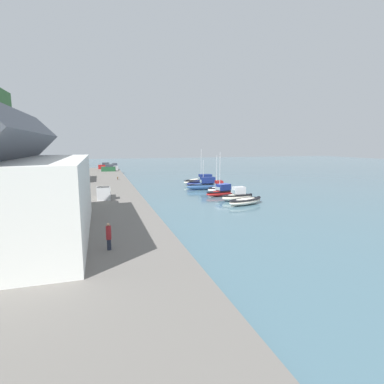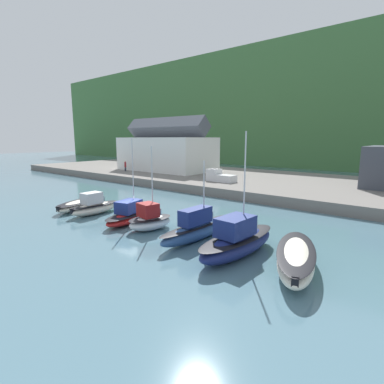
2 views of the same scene
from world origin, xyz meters
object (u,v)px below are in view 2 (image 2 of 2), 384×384
Objects in this scene: moored_boat_5 at (238,241)px; person_on_quay at (125,166)px; moored_boat_4 at (198,228)px; pickup_truck_0 at (219,176)px; moored_boat_1 at (94,206)px; moored_boat_0 at (79,204)px; moored_boat_6 at (296,258)px; moored_boat_2 at (131,214)px; moored_boat_3 at (150,220)px.

moored_boat_5 is 45.54m from person_on_quay.
moored_boat_4 reaches higher than pickup_truck_0.
moored_boat_0 is at bearing 173.84° from moored_boat_1.
moored_boat_5 is 3.98m from moored_boat_6.
moored_boat_1 is 13.66m from moored_boat_4.
moored_boat_4 is (16.94, 0.47, 0.41)m from moored_boat_0.
moored_boat_5 is (12.35, -0.75, 0.26)m from moored_boat_2.
moored_boat_4 is (8.18, 0.16, 0.18)m from moored_boat_2.
person_on_quay is at bearing 133.86° from moored_boat_6.
moored_boat_3 is 4.97m from moored_boat_4.
moored_boat_5 is at bearing -11.28° from moored_boat_4.
moored_boat_5 is at bearing -3.41° from moored_boat_1.
pickup_truck_0 is at bearing 121.61° from moored_boat_4.
moored_boat_3 reaches higher than pickup_truck_0.
moored_boat_2 is at bearing 179.21° from moored_boat_5.
pickup_truck_0 is at bearing 129.81° from moored_boat_5.
moored_boat_3 reaches higher than moored_boat_6.
moored_boat_3 is at bearing 160.01° from moored_boat_6.
moored_boat_6 is (13.05, -0.02, -0.12)m from moored_boat_3.
moored_boat_1 is 2.69× the size of person_on_quay.
person_on_quay is at bearing 150.69° from moored_boat_4.
moored_boat_6 is 1.73× the size of pickup_truck_0.
moored_boat_3 is 0.87× the size of moored_boat_5.
moored_boat_0 is 1.26× the size of moored_boat_1.
moored_boat_2 is 0.95× the size of moored_boat_5.
moored_boat_5 reaches higher than moored_boat_2.
moored_boat_3 reaches higher than moored_boat_4.
person_on_quay is (-35.77, 20.93, 1.44)m from moored_boat_4.
moored_boat_3 is at bearing -20.67° from moored_boat_0.
moored_boat_5 is 3.95× the size of person_on_quay.
person_on_quay reaches higher than moored_boat_6.
person_on_quay is (-43.90, 21.61, 1.63)m from moored_boat_6.
moored_boat_2 reaches higher than moored_boat_6.
moored_boat_6 is at bearing -135.15° from pickup_truck_0.
moored_boat_1 is at bearing 160.03° from moored_boat_6.
moored_boat_5 is 1.77× the size of pickup_truck_0.
moored_boat_2 is 3.76× the size of person_on_quay.
moored_boat_3 reaches higher than moored_boat_0.
moored_boat_1 is at bearing 171.01° from moored_boat_2.
pickup_truck_0 is (-16.56, 21.88, 1.07)m from moored_boat_5.
person_on_quay reaches higher than pickup_truck_0.
moored_boat_3 is at bearing -2.65° from moored_boat_1.
moored_boat_0 is at bearing 169.42° from pickup_truck_0.
moored_boat_2 is 1.69× the size of pickup_truck_0.
person_on_quay reaches higher than moored_boat_1.
moored_boat_2 is at bearing 158.23° from moored_boat_6.
pickup_truck_0 is at bearing 86.98° from moored_boat_2.
moored_boat_2 is at bearing 2.68° from moored_boat_1.
moored_boat_5 is at bearing 8.56° from moored_boat_3.
moored_boat_4 is (4.92, 0.67, 0.07)m from moored_boat_3.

